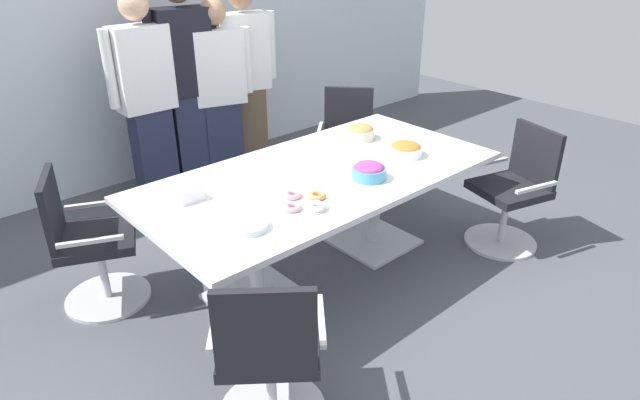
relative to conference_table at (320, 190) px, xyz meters
name	(u,v)px	position (x,y,z in m)	size (l,w,h in m)	color
ground_plane	(320,269)	(0.00, 0.00, -0.63)	(10.00, 10.00, 0.01)	#4C4F56
back_wall	(140,25)	(0.00, 2.40, 0.77)	(8.00, 0.10, 2.80)	silver
conference_table	(320,190)	(0.00, 0.00, 0.00)	(2.40, 1.20, 0.75)	white
office_chair_0	(269,359)	(-1.08, -0.85, -0.22)	(0.76, 0.76, 0.91)	silver
office_chair_1	(513,194)	(1.33, -0.68, -0.22)	(0.67, 0.67, 0.91)	silver
office_chair_2	(347,147)	(1.09, 0.85, -0.22)	(0.76, 0.76, 0.91)	silver
office_chair_3	(89,247)	(-1.32, 0.69, -0.22)	(0.72, 0.72, 0.91)	silver
person_standing_0	(147,100)	(-0.34, 1.73, 0.30)	(0.61, 0.23, 1.78)	#232842
person_standing_1	(187,83)	(0.04, 1.73, 0.37)	(0.61, 0.29, 1.89)	#232842
person_standing_2	(220,95)	(0.30, 1.65, 0.24)	(0.61, 0.34, 1.67)	#232842
person_standing_3	(245,79)	(0.63, 1.73, 0.30)	(0.61, 0.33, 1.78)	brown
snack_bowl_candy_mix	(369,171)	(0.17, -0.27, 0.18)	(0.22, 0.22, 0.11)	#4C9EC6
snack_bowl_pretzels	(406,149)	(0.65, -0.18, 0.17)	(0.24, 0.24, 0.10)	white
snack_bowl_cookies	(360,132)	(0.65, 0.27, 0.18)	(0.22, 0.22, 0.11)	beige
donut_platter	(304,202)	(-0.38, -0.28, 0.14)	(0.31, 0.31, 0.04)	white
plate_stack	(248,226)	(-0.78, -0.29, 0.14)	(0.22, 0.22, 0.04)	white
napkin_pile	(187,193)	(-0.85, 0.24, 0.17)	(0.15, 0.15, 0.08)	white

